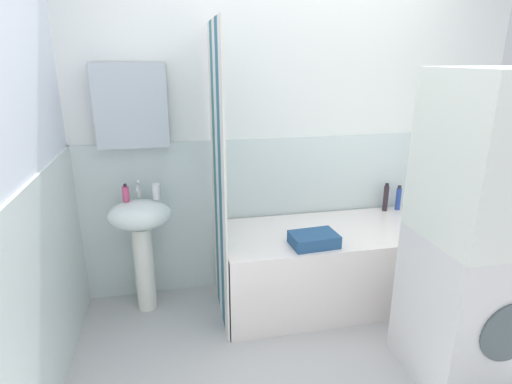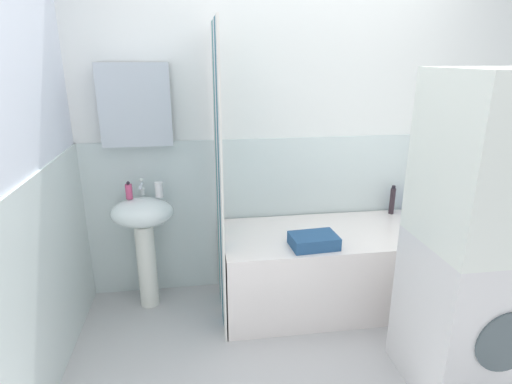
# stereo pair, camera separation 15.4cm
# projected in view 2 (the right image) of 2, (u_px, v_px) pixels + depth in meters

# --- Properties ---
(wall_back_tiled) EXTENTS (3.60, 0.18, 2.40)m
(wall_back_tiled) POSITION_uv_depth(u_px,v_px,m) (279.00, 145.00, 3.17)
(wall_back_tiled) COLOR white
(wall_back_tiled) RESTS_ON ground_plane
(wall_left_tiled) EXTENTS (0.07, 1.81, 2.40)m
(wall_left_tiled) POSITION_uv_depth(u_px,v_px,m) (24.00, 195.00, 2.10)
(wall_left_tiled) COLOR white
(wall_left_tiled) RESTS_ON ground_plane
(sink) EXTENTS (0.44, 0.34, 0.84)m
(sink) POSITION_uv_depth(u_px,v_px,m) (144.00, 229.00, 2.97)
(sink) COLOR white
(sink) RESTS_ON ground_plane
(faucet) EXTENTS (0.03, 0.12, 0.12)m
(faucet) POSITION_uv_depth(u_px,v_px,m) (142.00, 187.00, 2.96)
(faucet) COLOR silver
(faucet) RESTS_ON sink
(soap_dispenser) EXTENTS (0.05, 0.05, 0.13)m
(soap_dispenser) POSITION_uv_depth(u_px,v_px,m) (129.00, 191.00, 2.89)
(soap_dispenser) COLOR #CC4673
(soap_dispenser) RESTS_ON sink
(toothbrush_cup) EXTENTS (0.06, 0.06, 0.11)m
(toothbrush_cup) POSITION_uv_depth(u_px,v_px,m) (159.00, 190.00, 2.92)
(toothbrush_cup) COLOR silver
(toothbrush_cup) RESTS_ON sink
(bathtub) EXTENTS (1.60, 0.73, 0.58)m
(bathtub) POSITION_uv_depth(u_px,v_px,m) (331.00, 268.00, 3.10)
(bathtub) COLOR white
(bathtub) RESTS_ON ground_plane
(shower_curtain) EXTENTS (0.01, 0.73, 2.00)m
(shower_curtain) POSITION_uv_depth(u_px,v_px,m) (219.00, 181.00, 2.76)
(shower_curtain) COLOR white
(shower_curtain) RESTS_ON ground_plane
(shampoo_bottle) EXTENTS (0.04, 0.04, 0.21)m
(shampoo_bottle) POSITION_uv_depth(u_px,v_px,m) (405.00, 201.00, 3.35)
(shampoo_bottle) COLOR #2C49A5
(shampoo_bottle) RESTS_ON bathtub
(conditioner_bottle) EXTENTS (0.04, 0.04, 0.23)m
(conditioner_bottle) POSITION_uv_depth(u_px,v_px,m) (392.00, 200.00, 3.33)
(conditioner_bottle) COLOR #31252D
(conditioner_bottle) RESTS_ON bathtub
(towel_folded) EXTENTS (0.32, 0.23, 0.08)m
(towel_folded) POSITION_uv_depth(u_px,v_px,m) (314.00, 241.00, 2.76)
(towel_folded) COLOR #28507E
(towel_folded) RESTS_ON bathtub
(washer_dryer_stack) EXTENTS (0.61, 0.59, 1.74)m
(washer_dryer_stack) POSITION_uv_depth(u_px,v_px,m) (481.00, 243.00, 2.15)
(washer_dryer_stack) COLOR silver
(washer_dryer_stack) RESTS_ON ground_plane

